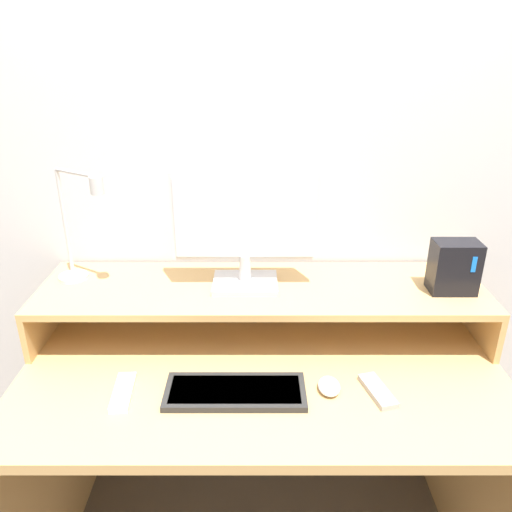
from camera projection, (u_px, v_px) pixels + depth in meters
The scene contains 10 objects.
wall_back at pixel (263, 164), 1.63m from camera, with size 6.00×0.05×2.50m.
desk at pixel (263, 421), 1.53m from camera, with size 1.39×0.74×0.75m.
monitor_shelf at pixel (263, 292), 1.57m from camera, with size 1.39×0.37×0.16m.
monitor at pixel (246, 228), 1.49m from camera, with size 0.44×0.16×0.36m.
desk_lamp at pixel (80, 231), 1.52m from camera, with size 0.21×0.15×0.36m.
router_dock at pixel (455, 267), 1.50m from camera, with size 0.14×0.09×0.16m.
keyboard at pixel (236, 391), 1.33m from camera, with size 0.38×0.15×0.02m.
mouse at pixel (330, 386), 1.34m from camera, with size 0.06×0.08×0.03m.
remote_control at pixel (124, 392), 1.33m from camera, with size 0.06×0.16×0.02m.
remote_secondary at pixel (378, 391), 1.33m from camera, with size 0.08×0.15×0.02m.
Camera 1 is at (-0.02, -0.83, 1.62)m, focal length 35.00 mm.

